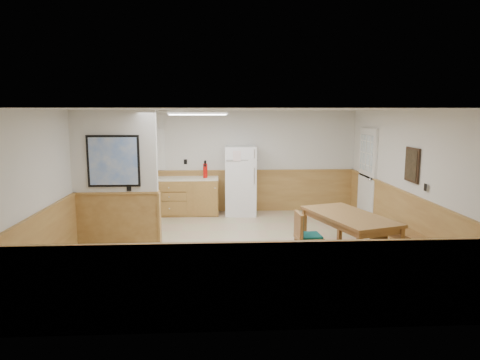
{
  "coord_description": "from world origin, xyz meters",
  "views": [
    {
      "loc": [
        -0.41,
        -7.51,
        2.46
      ],
      "look_at": [
        0.01,
        0.4,
        1.2
      ],
      "focal_mm": 32.0,
      "sensor_mm": 36.0,
      "label": 1
    }
  ],
  "objects": [
    {
      "name": "dining_table",
      "position": [
        1.8,
        -0.6,
        0.66
      ],
      "size": [
        1.39,
        1.97,
        0.75
      ],
      "rotation": [
        0.0,
        0.0,
        0.31
      ],
      "color": "olive",
      "rests_on": "ground"
    },
    {
      "name": "wainscot_left",
      "position": [
        -2.98,
        0.0,
        0.5
      ],
      "size": [
        0.04,
        6.0,
        1.0
      ],
      "primitive_type": "cube",
      "color": "tan",
      "rests_on": "ground"
    },
    {
      "name": "wainscot_right",
      "position": [
        2.98,
        0.0,
        0.5
      ],
      "size": [
        0.04,
        6.0,
        1.0
      ],
      "primitive_type": "cube",
      "color": "tan",
      "rests_on": "ground"
    },
    {
      "name": "soap_bottle",
      "position": [
        -2.29,
        2.66,
        1.03
      ],
      "size": [
        0.1,
        0.1,
        0.25
      ],
      "primitive_type": "cylinder",
      "rotation": [
        0.0,
        0.0,
        -0.3
      ],
      "color": "#198D3B",
      "rests_on": "kitchen_counter"
    },
    {
      "name": "partition_wall",
      "position": [
        -2.25,
        0.19,
        1.23
      ],
      "size": [
        1.5,
        0.2,
        2.5
      ],
      "color": "silver",
      "rests_on": "ground"
    },
    {
      "name": "fire_extinguisher",
      "position": [
        -0.71,
        2.64,
        1.08
      ],
      "size": [
        0.11,
        0.11,
        0.42
      ],
      "rotation": [
        0.0,
        0.0,
        0.06
      ],
      "color": "red",
      "rests_on": "kitchen_counter"
    },
    {
      "name": "dining_chair",
      "position": [
        0.99,
        -0.83,
        0.5
      ],
      "size": [
        0.59,
        0.44,
        0.85
      ],
      "rotation": [
        0.0,
        0.0,
        0.07
      ],
      "color": "olive",
      "rests_on": "ground"
    },
    {
      "name": "ground",
      "position": [
        0.0,
        0.0,
        0.0
      ],
      "size": [
        6.0,
        6.0,
        0.0
      ],
      "primitive_type": "plane",
      "color": "tan",
      "rests_on": "ground"
    },
    {
      "name": "exterior_door",
      "position": [
        2.96,
        1.9,
        1.05
      ],
      "size": [
        0.07,
        1.02,
        2.15
      ],
      "color": "white",
      "rests_on": "ground"
    },
    {
      "name": "left_wall",
      "position": [
        -3.0,
        0.0,
        1.25
      ],
      "size": [
        0.02,
        6.0,
        2.5
      ],
      "primitive_type": "cube",
      "color": "silver",
      "rests_on": "ground"
    },
    {
      "name": "kitchen_window",
      "position": [
        -2.1,
        2.98,
        1.55
      ],
      "size": [
        0.8,
        0.04,
        1.0
      ],
      "color": "white",
      "rests_on": "back_wall"
    },
    {
      "name": "wainscot_back",
      "position": [
        0.0,
        2.98,
        0.5
      ],
      "size": [
        6.0,
        0.04,
        1.0
      ],
      "primitive_type": "cube",
      "color": "tan",
      "rests_on": "ground"
    },
    {
      "name": "refrigerator",
      "position": [
        0.15,
        2.63,
        0.83
      ],
      "size": [
        0.77,
        0.74,
        1.66
      ],
      "rotation": [
        0.0,
        0.0,
        -0.06
      ],
      "color": "white",
      "rests_on": "ground"
    },
    {
      "name": "wall_painting",
      "position": [
        2.97,
        -0.3,
        1.55
      ],
      "size": [
        0.04,
        0.5,
        0.6
      ],
      "color": "black",
      "rests_on": "right_wall"
    },
    {
      "name": "kitchen_counter",
      "position": [
        -1.21,
        2.68,
        0.46
      ],
      "size": [
        2.2,
        0.61,
        1.0
      ],
      "color": "#A9783C",
      "rests_on": "ground"
    },
    {
      "name": "back_wall",
      "position": [
        0.0,
        3.0,
        1.25
      ],
      "size": [
        6.0,
        0.02,
        2.5
      ],
      "primitive_type": "cube",
      "color": "silver",
      "rests_on": "ground"
    },
    {
      "name": "fluorescent_fixture",
      "position": [
        -0.8,
        1.3,
        2.45
      ],
      "size": [
        1.2,
        0.3,
        0.09
      ],
      "color": "white",
      "rests_on": "ceiling"
    },
    {
      "name": "dining_bench",
      "position": [
        2.8,
        -0.64,
        0.35
      ],
      "size": [
        0.74,
        1.76,
        0.45
      ],
      "rotation": [
        0.0,
        0.0,
        0.22
      ],
      "color": "olive",
      "rests_on": "ground"
    },
    {
      "name": "right_wall",
      "position": [
        3.0,
        0.0,
        1.25
      ],
      "size": [
        0.02,
        6.0,
        2.5
      ],
      "primitive_type": "cube",
      "color": "silver",
      "rests_on": "ground"
    },
    {
      "name": "ceiling",
      "position": [
        0.0,
        0.0,
        2.5
      ],
      "size": [
        6.0,
        6.0,
        0.02
      ],
      "primitive_type": "cube",
      "color": "silver",
      "rests_on": "back_wall"
    }
  ]
}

